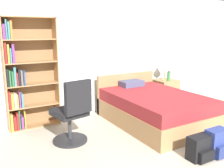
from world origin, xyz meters
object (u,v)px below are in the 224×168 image
at_px(table_lamp, 165,64).
at_px(backpack_black, 200,148).
at_px(bookshelf, 24,77).
at_px(office_chair, 72,115).
at_px(nightstand, 165,92).
at_px(backpack_blue, 217,143).
at_px(water_bottle, 169,76).
at_px(bed, 152,108).

relative_size(table_lamp, backpack_black, 1.40).
relative_size(bookshelf, office_chair, 1.92).
height_order(bookshelf, nightstand, bookshelf).
height_order(bookshelf, backpack_blue, bookshelf).
distance_m(nightstand, backpack_blue, 2.60).
xyz_separation_m(office_chair, water_bottle, (2.75, 0.79, 0.24)).
bearing_deg(backpack_blue, table_lamp, 65.55).
distance_m(bed, office_chair, 1.71).
distance_m(nightstand, table_lamp, 0.69).
xyz_separation_m(bed, nightstand, (1.07, 0.82, 0.00)).
height_order(water_bottle, backpack_blue, water_bottle).
height_order(office_chair, table_lamp, table_lamp).
distance_m(office_chair, backpack_blue, 2.21).
relative_size(bed, table_lamp, 4.25).
relative_size(bookshelf, water_bottle, 8.83).
distance_m(bookshelf, backpack_blue, 3.39).
distance_m(office_chair, table_lamp, 2.92).
bearing_deg(backpack_blue, backpack_black, 171.43).
xyz_separation_m(nightstand, table_lamp, (-0.04, 0.00, 0.69)).
relative_size(water_bottle, backpack_blue, 0.57).
height_order(bed, office_chair, office_chair).
relative_size(office_chair, table_lamp, 2.17).
height_order(office_chair, backpack_black, office_chair).
xyz_separation_m(office_chair, backpack_black, (1.36, -1.39, -0.32)).
xyz_separation_m(water_bottle, backpack_blue, (-1.09, -2.23, -0.53)).
height_order(water_bottle, backpack_black, water_bottle).
height_order(table_lamp, water_bottle, table_lamp).
height_order(table_lamp, backpack_blue, table_lamp).
bearing_deg(bed, bookshelf, 155.99).
bearing_deg(backpack_blue, water_bottle, 63.89).
relative_size(office_chair, backpack_black, 3.03).
distance_m(table_lamp, backpack_blue, 2.70).
distance_m(office_chair, nightstand, 2.92).
bearing_deg(backpack_black, backpack_blue, -8.57).
xyz_separation_m(water_bottle, backpack_black, (-1.39, -2.19, -0.56)).
bearing_deg(backpack_black, bookshelf, 126.96).
distance_m(bed, nightstand, 1.35).
distance_m(nightstand, water_bottle, 0.43).
bearing_deg(bookshelf, table_lamp, -2.80).
height_order(backpack_blue, backpack_black, backpack_blue).
height_order(bookshelf, office_chair, bookshelf).
bearing_deg(bed, table_lamp, 38.69).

